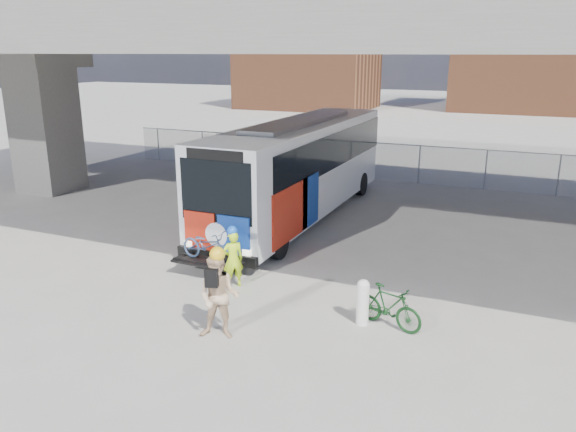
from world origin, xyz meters
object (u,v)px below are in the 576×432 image
Objects in this scene: bus at (300,162)px; cyclist_hivis at (233,258)px; bike_parked at (389,307)px; bollard at (363,300)px; cyclist_tan at (219,296)px.

bus is 7.65× the size of cyclist_hivis.
bus is at bearing 51.95° from bike_parked.
bike_parked is (4.36, -0.60, -0.32)m from cyclist_hivis.
bike_parked is (0.59, 0.10, -0.09)m from bollard.
bus reaches higher than bollard.
bollard is 3.84m from cyclist_hivis.
cyclist_tan reaches higher than bike_parked.
cyclist_tan is at bearing -144.89° from bollard.
bus is 9.01m from bollard.
cyclist_hivis is at bearing 169.58° from bollard.
cyclist_hivis is 0.81× the size of cyclist_tan.
bike_parked is at bearing -54.44° from bus.
bus is 7.01m from cyclist_hivis.
bollard is at bearing 125.28° from cyclist_hivis.
bollard is 0.52× the size of cyclist_tan.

